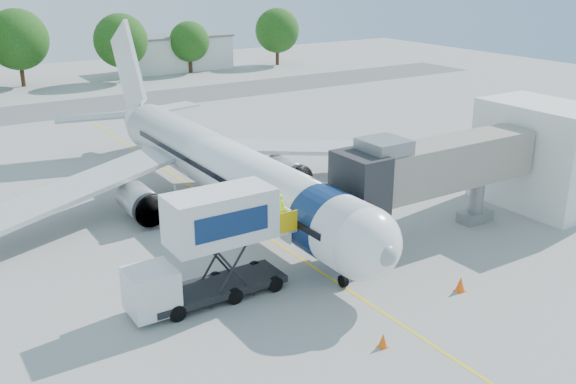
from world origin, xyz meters
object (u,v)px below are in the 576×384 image
aircraft (220,166)px  jet_bridge (428,168)px  catering_hiloader (209,248)px  ground_tug (572,336)px

aircraft → jet_bridge: 13.77m
catering_hiloader → aircraft: bearing=60.6°
aircraft → ground_tug: size_ratio=9.63×
aircraft → jet_bridge: aircraft is taller
ground_tug → aircraft: bearing=121.4°
jet_bridge → catering_hiloader: jet_bridge is taller
aircraft → catering_hiloader: (-6.27, -11.12, -0.19)m
aircraft → catering_hiloader: bearing=-119.4°
jet_bridge → ground_tug: size_ratio=3.55×
ground_tug → jet_bridge: bearing=95.1°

